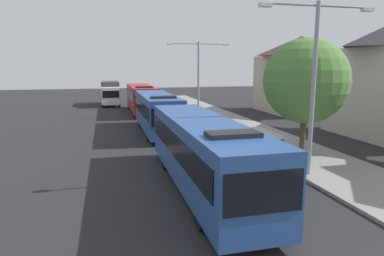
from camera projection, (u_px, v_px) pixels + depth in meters
name	position (u px, v px, depth m)	size (l,w,h in m)	color
bus_lead	(203.00, 151.00, 14.86)	(2.58, 11.90, 3.21)	#284C8C
bus_second_in_line	(157.00, 112.00, 27.63)	(2.58, 10.47, 3.21)	#284C8C
bus_middle	(141.00, 98.00, 39.40)	(2.58, 11.38, 3.21)	maroon
white_suv	(257.00, 148.00, 18.25)	(1.86, 4.70, 1.90)	#B7B7BC
box_truck_oncoming	(110.00, 92.00, 47.08)	(2.35, 7.11, 3.15)	white
streetlamp_near	(314.00, 71.00, 15.83)	(5.71, 0.28, 8.02)	gray
streetlamp_mid	(198.00, 70.00, 35.27)	(6.45, 0.28, 7.55)	gray
roadside_tree	(306.00, 81.00, 19.10)	(4.74, 4.74, 6.72)	#4C3823
house_distant_gabled	(300.00, 74.00, 39.18)	(7.68, 9.71, 8.58)	#BCB29E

